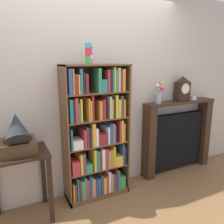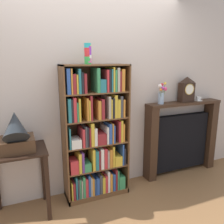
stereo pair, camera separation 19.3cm
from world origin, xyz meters
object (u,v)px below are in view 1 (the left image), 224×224
Objects in this scene: fireplace_mantel at (177,137)px; gramophone at (17,136)px; bookshelf at (96,138)px; flower_vase at (159,94)px; side_table_left at (20,170)px; mantel_clock at (182,89)px; teacup_with_saucer at (193,98)px; cup_stack at (89,54)px.

gramophone is at bearing -174.97° from fireplace_mantel.
bookshelf is 5.51× the size of flower_vase.
flower_vase is (1.89, 0.13, 0.68)m from side_table_left.
flower_vase is at bearing -176.52° from fireplace_mantel.
fireplace_mantel is 0.82m from flower_vase.
bookshelf is at bearing 4.34° from side_table_left.
bookshelf is 4.57× the size of mantel_clock.
mantel_clock is 0.29m from teacup_with_saucer.
gramophone reaches higher than side_table_left.
bookshelf reaches higher than flower_vase.
teacup_with_saucer is (2.56, 0.18, 0.17)m from gramophone.
teacup_with_saucer is (0.26, -0.02, 0.60)m from fireplace_mantel.
flower_vase reaches higher than side_table_left.
mantel_clock reaches higher than flower_vase.
flower_vase reaches higher than gramophone.
fireplace_mantel is at bearing 135.16° from mantel_clock.
bookshelf is at bearing -176.66° from flower_vase.
mantel_clock is at bearing -44.84° from fireplace_mantel.
cup_stack is 1.16m from gramophone.
teacup_with_saucer is (0.67, 0.01, -0.11)m from flower_vase.
mantel_clock is at bearing 0.43° from flower_vase.
mantel_clock reaches higher than teacup_with_saucer.
gramophone is at bearing -174.63° from flower_vase.
cup_stack is 1.86m from teacup_with_saucer.
mantel_clock is at bearing 3.22° from cup_stack.
cup_stack is (-0.09, -0.02, 1.01)m from bookshelf.
fireplace_mantel is at bearing 3.38° from bookshelf.
fireplace_mantel is at bearing 3.48° from flower_vase.
side_table_left is 0.64× the size of fireplace_mantel.
mantel_clock is (2.32, 0.18, 0.32)m from gramophone.
teacup_with_saucer reaches higher than side_table_left.
cup_stack is 0.63× the size of mantel_clock.
bookshelf is 1.37× the size of fireplace_mantel.
mantel_clock is 1.21× the size of flower_vase.
teacup_with_saucer is at bearing 2.96° from side_table_left.
cup_stack is at bearing -175.67° from flower_vase.
flower_vase is at bearing -179.57° from mantel_clock.
side_table_left is at bearing -176.85° from cup_stack.
fireplace_mantel is at bearing 175.93° from teacup_with_saucer.
side_table_left is at bearing -177.04° from teacup_with_saucer.
fireplace_mantel is 9.82× the size of teacup_with_saucer.
bookshelf is 1.01m from cup_stack.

